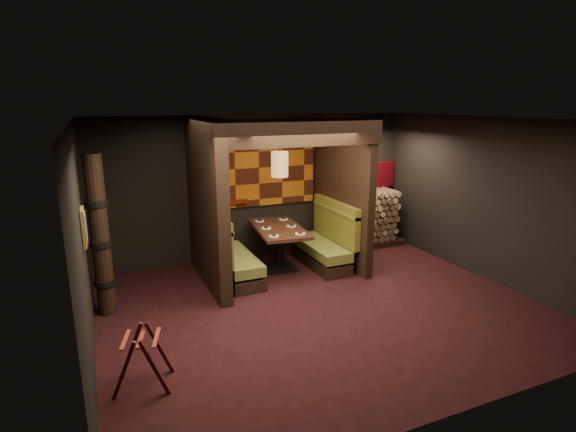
% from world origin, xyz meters
% --- Properties ---
extents(floor, '(6.50, 5.50, 0.02)m').
position_xyz_m(floor, '(0.00, 0.00, -0.01)').
color(floor, black).
rests_on(floor, ground).
extents(ceiling, '(6.50, 5.50, 0.02)m').
position_xyz_m(ceiling, '(0.00, 0.00, 2.86)').
color(ceiling, black).
rests_on(ceiling, ground).
extents(wall_back, '(6.50, 0.02, 2.85)m').
position_xyz_m(wall_back, '(0.00, 2.76, 1.43)').
color(wall_back, black).
rests_on(wall_back, ground).
extents(wall_front, '(6.50, 0.02, 2.85)m').
position_xyz_m(wall_front, '(0.00, -2.76, 1.43)').
color(wall_front, black).
rests_on(wall_front, ground).
extents(wall_left, '(0.02, 5.50, 2.85)m').
position_xyz_m(wall_left, '(-3.26, 0.00, 1.43)').
color(wall_left, black).
rests_on(wall_left, ground).
extents(wall_right, '(0.02, 5.50, 2.85)m').
position_xyz_m(wall_right, '(3.26, 0.00, 1.43)').
color(wall_right, black).
rests_on(wall_right, ground).
extents(partition_left, '(0.20, 2.20, 2.85)m').
position_xyz_m(partition_left, '(-1.35, 1.65, 1.43)').
color(partition_left, black).
rests_on(partition_left, floor).
extents(partition_right, '(0.15, 2.10, 2.85)m').
position_xyz_m(partition_right, '(1.30, 1.70, 1.43)').
color(partition_right, black).
rests_on(partition_right, floor).
extents(header_beam, '(2.85, 0.18, 0.44)m').
position_xyz_m(header_beam, '(-0.02, 0.70, 2.63)').
color(header_beam, black).
rests_on(header_beam, partition_left).
extents(tapa_back_panel, '(2.40, 0.06, 1.55)m').
position_xyz_m(tapa_back_panel, '(-0.02, 2.71, 1.82)').
color(tapa_back_panel, '#9D520E').
rests_on(tapa_back_panel, wall_back).
extents(tapa_side_panel, '(0.04, 1.85, 1.45)m').
position_xyz_m(tapa_side_panel, '(-1.23, 1.82, 1.85)').
color(tapa_side_panel, '#9D520E').
rests_on(tapa_side_panel, partition_left).
extents(lacquer_shelf, '(0.60, 0.12, 0.07)m').
position_xyz_m(lacquer_shelf, '(-0.60, 2.65, 1.18)').
color(lacquer_shelf, '#511606').
rests_on(lacquer_shelf, wall_back).
extents(booth_bench_left, '(0.68, 1.60, 1.14)m').
position_xyz_m(booth_bench_left, '(-0.96, 1.65, 0.40)').
color(booth_bench_left, black).
rests_on(booth_bench_left, floor).
extents(booth_bench_right, '(0.68, 1.60, 1.14)m').
position_xyz_m(booth_bench_right, '(0.93, 1.65, 0.40)').
color(booth_bench_right, black).
rests_on(booth_bench_right, floor).
extents(dining_table, '(1.01, 1.64, 0.82)m').
position_xyz_m(dining_table, '(0.02, 1.78, 0.58)').
color(dining_table, black).
rests_on(dining_table, floor).
extents(place_settings, '(0.79, 1.29, 0.03)m').
position_xyz_m(place_settings, '(0.02, 1.78, 0.83)').
color(place_settings, white).
rests_on(place_settings, dining_table).
extents(pendant_lamp, '(0.31, 0.31, 1.07)m').
position_xyz_m(pendant_lamp, '(0.02, 1.73, 2.01)').
color(pendant_lamp, olive).
rests_on(pendant_lamp, ceiling).
extents(framed_picture, '(0.05, 0.36, 0.46)m').
position_xyz_m(framed_picture, '(-3.22, 0.10, 1.62)').
color(framed_picture, olive).
rests_on(framed_picture, wall_left).
extents(luggage_rack, '(0.74, 0.61, 0.70)m').
position_xyz_m(luggage_rack, '(-2.75, -0.96, 0.35)').
color(luggage_rack, '#410E10').
rests_on(luggage_rack, floor).
extents(totem_column, '(0.31, 0.31, 2.40)m').
position_xyz_m(totem_column, '(-3.05, 1.10, 1.19)').
color(totem_column, black).
rests_on(totem_column, floor).
extents(firewood_stack, '(1.73, 0.70, 1.22)m').
position_xyz_m(firewood_stack, '(2.29, 2.35, 0.61)').
color(firewood_stack, black).
rests_on(firewood_stack, floor).
extents(mosaic_header, '(1.83, 0.10, 0.56)m').
position_xyz_m(mosaic_header, '(2.29, 2.68, 1.50)').
color(mosaic_header, maroon).
rests_on(mosaic_header, wall_back).
extents(bay_front_post, '(0.08, 0.08, 2.85)m').
position_xyz_m(bay_front_post, '(1.39, 1.96, 1.43)').
color(bay_front_post, black).
rests_on(bay_front_post, floor).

